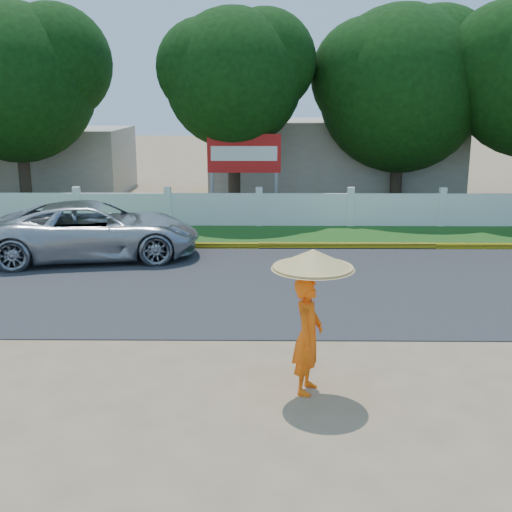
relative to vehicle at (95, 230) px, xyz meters
The scene contains 11 objects.
ground 8.16m from the vehicle, 58.05° to the right, with size 120.00×120.00×0.00m, color #9E8460.
road 4.98m from the vehicle, 29.13° to the right, with size 60.00×7.00×0.02m, color #38383A.
grass_verge 5.21m from the vehicle, 33.56° to the left, with size 60.00×3.50×0.03m, color #2D601E.
curb 4.50m from the vehicle, 15.01° to the left, with size 40.00×0.18×0.16m, color yellow.
fence 6.09m from the vehicle, 45.02° to the left, with size 40.00×0.10×1.10m, color silver.
building_near 13.32m from the vehicle, 56.67° to the left, with size 10.00×6.00×3.20m, color #B7AD99.
building_far 13.39m from the vehicle, 115.21° to the left, with size 8.00×5.00×2.80m, color #B7AD99.
vehicle is the anchor object (origin of this frame).
monk_with_parasol 9.38m from the vehicle, 56.96° to the right, with size 1.18×1.18×2.14m.
billboard 6.74m from the vehicle, 55.00° to the left, with size 2.50×0.13×2.95m.
tree_row 13.39m from the vehicle, 34.01° to the left, with size 39.82×7.20×8.68m.
Camera 1 is at (0.13, -9.62, 4.22)m, focal length 45.00 mm.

